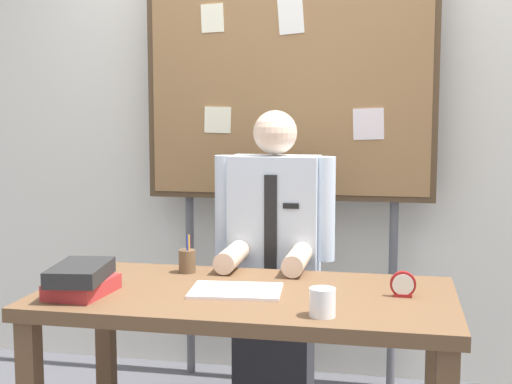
{
  "coord_description": "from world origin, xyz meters",
  "views": [
    {
      "loc": [
        0.53,
        -2.46,
        1.4
      ],
      "look_at": [
        0.0,
        0.19,
        1.09
      ],
      "focal_mm": 48.85,
      "sensor_mm": 36.0,
      "label": 1
    }
  ],
  "objects_px": {
    "desk": "(246,316)",
    "open_notebook": "(236,291)",
    "pen_holder": "(187,261)",
    "book_stack": "(81,279)",
    "person": "(274,276)",
    "bulletin_board": "(289,80)",
    "desk_clock": "(403,285)",
    "coffee_mug": "(322,302)"
  },
  "relations": [
    {
      "from": "person",
      "to": "book_stack",
      "type": "distance_m",
      "value": 0.98
    },
    {
      "from": "desk_clock",
      "to": "pen_holder",
      "type": "bearing_deg",
      "value": 166.26
    },
    {
      "from": "book_stack",
      "to": "coffee_mug",
      "type": "height_order",
      "value": "book_stack"
    },
    {
      "from": "person",
      "to": "bulletin_board",
      "type": "relative_size",
      "value": 0.64
    },
    {
      "from": "book_stack",
      "to": "person",
      "type": "bearing_deg",
      "value": 53.5
    },
    {
      "from": "person",
      "to": "pen_holder",
      "type": "distance_m",
      "value": 0.49
    },
    {
      "from": "open_notebook",
      "to": "desk_clock",
      "type": "xyz_separation_m",
      "value": [
        0.6,
        0.06,
        0.04
      ]
    },
    {
      "from": "book_stack",
      "to": "desk_clock",
      "type": "xyz_separation_m",
      "value": [
        1.15,
        0.2,
        -0.02
      ]
    },
    {
      "from": "book_stack",
      "to": "pen_holder",
      "type": "distance_m",
      "value": 0.5
    },
    {
      "from": "pen_holder",
      "to": "book_stack",
      "type": "bearing_deg",
      "value": -123.19
    },
    {
      "from": "desk",
      "to": "person",
      "type": "relative_size",
      "value": 1.08
    },
    {
      "from": "desk",
      "to": "book_stack",
      "type": "relative_size",
      "value": 4.77
    },
    {
      "from": "bulletin_board",
      "to": "desk_clock",
      "type": "xyz_separation_m",
      "value": [
        0.57,
        -0.97,
        -0.78
      ]
    },
    {
      "from": "open_notebook",
      "to": "coffee_mug",
      "type": "distance_m",
      "value": 0.42
    },
    {
      "from": "desk_clock",
      "to": "coffee_mug",
      "type": "bearing_deg",
      "value": -130.77
    },
    {
      "from": "bulletin_board",
      "to": "desk_clock",
      "type": "relative_size",
      "value": 23.89
    },
    {
      "from": "desk",
      "to": "book_stack",
      "type": "xyz_separation_m",
      "value": [
        -0.58,
        -0.17,
        0.15
      ]
    },
    {
      "from": "open_notebook",
      "to": "pen_holder",
      "type": "relative_size",
      "value": 2.08
    },
    {
      "from": "bulletin_board",
      "to": "pen_holder",
      "type": "xyz_separation_m",
      "value": [
        -0.3,
        -0.76,
        -0.77
      ]
    },
    {
      "from": "desk_clock",
      "to": "bulletin_board",
      "type": "bearing_deg",
      "value": 120.39
    },
    {
      "from": "bulletin_board",
      "to": "open_notebook",
      "type": "height_order",
      "value": "bulletin_board"
    },
    {
      "from": "desk",
      "to": "open_notebook",
      "type": "distance_m",
      "value": 0.11
    },
    {
      "from": "bulletin_board",
      "to": "open_notebook",
      "type": "bearing_deg",
      "value": -91.85
    },
    {
      "from": "open_notebook",
      "to": "desk_clock",
      "type": "distance_m",
      "value": 0.61
    },
    {
      "from": "desk_clock",
      "to": "coffee_mug",
      "type": "xyz_separation_m",
      "value": [
        -0.26,
        -0.3,
        0.01
      ]
    },
    {
      "from": "book_stack",
      "to": "desk_clock",
      "type": "height_order",
      "value": "book_stack"
    },
    {
      "from": "book_stack",
      "to": "desk",
      "type": "bearing_deg",
      "value": 16.02
    },
    {
      "from": "book_stack",
      "to": "open_notebook",
      "type": "xyz_separation_m",
      "value": [
        0.54,
        0.15,
        -0.05
      ]
    },
    {
      "from": "coffee_mug",
      "to": "pen_holder",
      "type": "distance_m",
      "value": 0.8
    },
    {
      "from": "book_stack",
      "to": "pen_holder",
      "type": "bearing_deg",
      "value": 56.81
    },
    {
      "from": "open_notebook",
      "to": "desk_clock",
      "type": "height_order",
      "value": "desk_clock"
    },
    {
      "from": "person",
      "to": "coffee_mug",
      "type": "relative_size",
      "value": 15.07
    },
    {
      "from": "bulletin_board",
      "to": "pen_holder",
      "type": "height_order",
      "value": "bulletin_board"
    },
    {
      "from": "desk_clock",
      "to": "book_stack",
      "type": "bearing_deg",
      "value": -169.92
    },
    {
      "from": "open_notebook",
      "to": "desk",
      "type": "bearing_deg",
      "value": 31.02
    },
    {
      "from": "open_notebook",
      "to": "book_stack",
      "type": "bearing_deg",
      "value": -165.0
    },
    {
      "from": "book_stack",
      "to": "open_notebook",
      "type": "bearing_deg",
      "value": 15.0
    },
    {
      "from": "open_notebook",
      "to": "pen_holder",
      "type": "distance_m",
      "value": 0.39
    },
    {
      "from": "book_stack",
      "to": "bulletin_board",
      "type": "bearing_deg",
      "value": 63.86
    },
    {
      "from": "bulletin_board",
      "to": "open_notebook",
      "type": "distance_m",
      "value": 1.31
    },
    {
      "from": "coffee_mug",
      "to": "open_notebook",
      "type": "bearing_deg",
      "value": 144.92
    },
    {
      "from": "person",
      "to": "open_notebook",
      "type": "xyz_separation_m",
      "value": [
        -0.03,
        -0.63,
        0.09
      ]
    }
  ]
}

